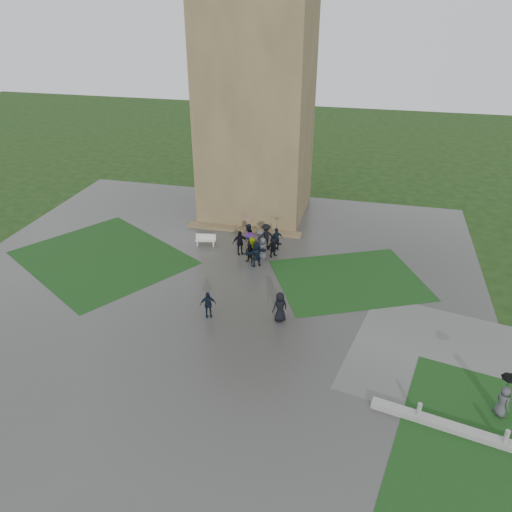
% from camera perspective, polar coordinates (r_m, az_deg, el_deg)
% --- Properties ---
extents(ground, '(120.00, 120.00, 0.00)m').
position_cam_1_polar(ground, '(29.95, -6.62, -5.53)').
color(ground, black).
extents(plaza, '(34.00, 34.00, 0.02)m').
position_cam_1_polar(plaza, '(31.52, -5.41, -3.58)').
color(plaza, '#343432').
rests_on(plaza, ground).
extents(lawn_inset_left, '(14.10, 13.46, 0.01)m').
position_cam_1_polar(lawn_inset_left, '(36.42, -17.18, -0.18)').
color(lawn_inset_left, black).
rests_on(lawn_inset_left, plaza).
extents(lawn_inset_right, '(11.12, 10.15, 0.01)m').
position_cam_1_polar(lawn_inset_right, '(32.72, 10.58, -2.67)').
color(lawn_inset_right, black).
rests_on(lawn_inset_right, plaza).
extents(tower, '(8.00, 8.00, 18.00)m').
position_cam_1_polar(tower, '(40.09, 0.13, 17.25)').
color(tower, brown).
rests_on(tower, ground).
extents(tower_plinth, '(9.00, 0.80, 0.22)m').
position_cam_1_polar(tower_plinth, '(38.72, -1.40, 3.03)').
color(tower_plinth, brown).
rests_on(tower_plinth, plaza).
extents(bench, '(1.53, 0.70, 0.85)m').
position_cam_1_polar(bench, '(36.52, -5.78, 1.86)').
color(bench, beige).
rests_on(bench, plaza).
extents(visitor_cluster, '(3.56, 4.14, 2.59)m').
position_cam_1_polar(visitor_cluster, '(34.77, 0.34, 1.74)').
color(visitor_cluster, black).
rests_on(visitor_cluster, plaza).
extents(pedestrian_mid, '(1.06, 0.86, 1.59)m').
position_cam_1_polar(pedestrian_mid, '(28.42, -5.52, -5.53)').
color(pedestrian_mid, black).
rests_on(pedestrian_mid, plaza).
extents(pedestrian_near, '(1.06, 1.01, 1.80)m').
position_cam_1_polar(pedestrian_near, '(27.91, 2.76, -5.84)').
color(pedestrian_near, black).
rests_on(pedestrian_near, plaza).
extents(pedestrian_path, '(0.78, 0.89, 2.25)m').
position_cam_1_polar(pedestrian_path, '(24.59, 26.58, -13.97)').
color(pedestrian_path, '#424348').
rests_on(pedestrian_path, path).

